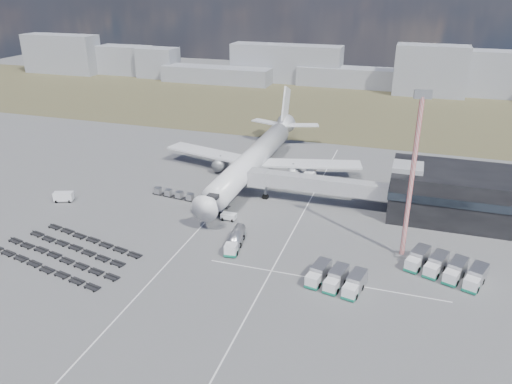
% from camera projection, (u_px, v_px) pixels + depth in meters
% --- Properties ---
extents(ground, '(420.00, 420.00, 0.00)m').
position_uv_depth(ground, '(204.00, 236.00, 96.28)').
color(ground, '#565659').
rests_on(ground, ground).
extents(grass_strip, '(420.00, 90.00, 0.01)m').
position_uv_depth(grass_strip, '(318.00, 107.00, 192.37)').
color(grass_strip, brown).
rests_on(grass_strip, ground).
extents(lane_markings, '(47.12, 110.00, 0.01)m').
position_uv_depth(lane_markings, '(256.00, 236.00, 96.13)').
color(lane_markings, silver).
rests_on(lane_markings, ground).
extents(terminal, '(30.40, 16.40, 11.00)m').
position_uv_depth(terminal, '(465.00, 194.00, 101.60)').
color(terminal, black).
rests_on(terminal, ground).
extents(jet_bridge, '(30.30, 3.80, 7.05)m').
position_uv_depth(jet_bridge, '(308.00, 183.00, 107.62)').
color(jet_bridge, '#939399').
rests_on(jet_bridge, ground).
extents(airliner, '(51.59, 64.53, 17.62)m').
position_uv_depth(airliner, '(255.00, 157.00, 122.47)').
color(airliner, silver).
rests_on(airliner, ground).
extents(skyline, '(312.58, 24.44, 24.46)m').
position_uv_depth(skyline, '(354.00, 70.00, 219.29)').
color(skyline, gray).
rests_on(skyline, ground).
extents(fuel_tanker, '(3.31, 8.99, 2.84)m').
position_uv_depth(fuel_tanker, '(235.00, 240.00, 91.83)').
color(fuel_tanker, silver).
rests_on(fuel_tanker, ground).
extents(pushback_tug, '(3.11, 1.79, 1.41)m').
position_uv_depth(pushback_tug, '(229.00, 217.00, 102.37)').
color(pushback_tug, silver).
rests_on(pushback_tug, ground).
extents(utility_van, '(4.49, 3.18, 2.21)m').
position_uv_depth(utility_van, '(64.00, 197.00, 110.60)').
color(utility_van, silver).
rests_on(utility_van, ground).
extents(catering_truck, '(2.64, 6.03, 2.73)m').
position_uv_depth(catering_truck, '(308.00, 179.00, 119.62)').
color(catering_truck, silver).
rests_on(catering_truck, ground).
extents(service_trucks_near, '(9.52, 7.91, 2.56)m').
position_uv_depth(service_trucks_near, '(336.00, 278.00, 80.12)').
color(service_trucks_near, silver).
rests_on(service_trucks_near, ground).
extents(service_trucks_far, '(13.41, 10.20, 2.64)m').
position_uv_depth(service_trucks_far, '(446.00, 267.00, 83.11)').
color(service_trucks_far, silver).
rests_on(service_trucks_far, ground).
extents(uld_row, '(19.53, 3.73, 1.51)m').
position_uv_depth(uld_row, '(190.00, 197.00, 110.98)').
color(uld_row, black).
rests_on(uld_row, ground).
extents(baggage_dollies, '(28.82, 18.00, 0.64)m').
position_uv_depth(baggage_dollies, '(66.00, 253.00, 89.77)').
color(baggage_dollies, black).
rests_on(baggage_dollies, ground).
extents(floodlight_mast, '(2.84, 2.30, 29.78)m').
position_uv_depth(floodlight_mast, '(412.00, 178.00, 83.54)').
color(floodlight_mast, '#AD1B1B').
rests_on(floodlight_mast, ground).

